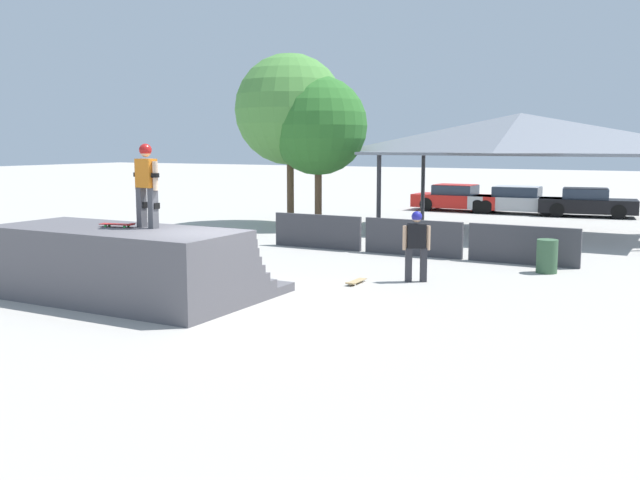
{
  "coord_description": "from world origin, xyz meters",
  "views": [
    {
      "loc": [
        8.36,
        -11.31,
        3.25
      ],
      "look_at": [
        -0.07,
        4.28,
        0.84
      ],
      "focal_mm": 40.0,
      "sensor_mm": 36.0,
      "label": 1
    }
  ],
  "objects_px": {
    "parked_car_red": "(457,198)",
    "parked_car_black": "(587,203)",
    "skateboard_on_ground": "(356,281)",
    "trash_bin": "(547,256)",
    "tree_far_back": "(290,110)",
    "skateboard_on_deck": "(118,224)",
    "skater_on_deck": "(146,180)",
    "parked_car_silver": "(519,201)",
    "bystander_walking": "(416,241)",
    "tree_beside_pavilion": "(318,126)"
  },
  "relations": [
    {
      "from": "skateboard_on_ground",
      "to": "parked_car_black",
      "type": "bearing_deg",
      "value": 171.7
    },
    {
      "from": "tree_beside_pavilion",
      "to": "parked_car_black",
      "type": "bearing_deg",
      "value": 46.05
    },
    {
      "from": "parked_car_black",
      "to": "skater_on_deck",
      "type": "bearing_deg",
      "value": -112.32
    },
    {
      "from": "skater_on_deck",
      "to": "parked_car_silver",
      "type": "relative_size",
      "value": 0.38
    },
    {
      "from": "skateboard_on_ground",
      "to": "parked_car_silver",
      "type": "bearing_deg",
      "value": -179.25
    },
    {
      "from": "skateboard_on_deck",
      "to": "skateboard_on_ground",
      "type": "bearing_deg",
      "value": 36.01
    },
    {
      "from": "skater_on_deck",
      "to": "parked_car_red",
      "type": "distance_m",
      "value": 22.33
    },
    {
      "from": "bystander_walking",
      "to": "parked_car_black",
      "type": "height_order",
      "value": "bystander_walking"
    },
    {
      "from": "parked_car_red",
      "to": "skater_on_deck",
      "type": "bearing_deg",
      "value": -87.69
    },
    {
      "from": "trash_bin",
      "to": "parked_car_black",
      "type": "distance_m",
      "value": 15.22
    },
    {
      "from": "parked_car_red",
      "to": "parked_car_black",
      "type": "distance_m",
      "value": 5.94
    },
    {
      "from": "bystander_walking",
      "to": "skateboard_on_ground",
      "type": "distance_m",
      "value": 1.72
    },
    {
      "from": "skater_on_deck",
      "to": "parked_car_black",
      "type": "bearing_deg",
      "value": 85.11
    },
    {
      "from": "tree_beside_pavilion",
      "to": "trash_bin",
      "type": "relative_size",
      "value": 6.86
    },
    {
      "from": "parked_car_silver",
      "to": "parked_car_black",
      "type": "relative_size",
      "value": 1.04
    },
    {
      "from": "bystander_walking",
      "to": "trash_bin",
      "type": "xyz_separation_m",
      "value": [
        2.49,
        2.66,
        -0.56
      ]
    },
    {
      "from": "bystander_walking",
      "to": "trash_bin",
      "type": "bearing_deg",
      "value": -161.64
    },
    {
      "from": "tree_beside_pavilion",
      "to": "parked_car_silver",
      "type": "xyz_separation_m",
      "value": [
        5.74,
        8.9,
        -3.31
      ]
    },
    {
      "from": "skater_on_deck",
      "to": "parked_car_silver",
      "type": "height_order",
      "value": "skater_on_deck"
    },
    {
      "from": "skateboard_on_ground",
      "to": "tree_beside_pavilion",
      "type": "distance_m",
      "value": 12.19
    },
    {
      "from": "bystander_walking",
      "to": "skateboard_on_ground",
      "type": "xyz_separation_m",
      "value": [
        -1.13,
        -0.91,
        -0.92
      ]
    },
    {
      "from": "bystander_walking",
      "to": "parked_car_black",
      "type": "distance_m",
      "value": 17.88
    },
    {
      "from": "parked_car_silver",
      "to": "parked_car_black",
      "type": "xyz_separation_m",
      "value": [
        2.97,
        0.14,
        -0.0
      ]
    },
    {
      "from": "tree_far_back",
      "to": "parked_car_silver",
      "type": "distance_m",
      "value": 11.97
    },
    {
      "from": "skateboard_on_ground",
      "to": "skater_on_deck",
      "type": "bearing_deg",
      "value": -40.99
    },
    {
      "from": "trash_bin",
      "to": "tree_beside_pavilion",
      "type": "bearing_deg",
      "value": 148.22
    },
    {
      "from": "skater_on_deck",
      "to": "trash_bin",
      "type": "bearing_deg",
      "value": 56.0
    },
    {
      "from": "tree_far_back",
      "to": "parked_car_black",
      "type": "relative_size",
      "value": 1.56
    },
    {
      "from": "skateboard_on_ground",
      "to": "skateboard_on_deck",
      "type": "bearing_deg",
      "value": -44.67
    },
    {
      "from": "skateboard_on_deck",
      "to": "parked_car_red",
      "type": "distance_m",
      "value": 22.47
    },
    {
      "from": "skateboard_on_deck",
      "to": "parked_car_red",
      "type": "height_order",
      "value": "skateboard_on_deck"
    },
    {
      "from": "skater_on_deck",
      "to": "tree_far_back",
      "type": "height_order",
      "value": "tree_far_back"
    },
    {
      "from": "skateboard_on_deck",
      "to": "tree_beside_pavilion",
      "type": "height_order",
      "value": "tree_beside_pavilion"
    },
    {
      "from": "tree_far_back",
      "to": "trash_bin",
      "type": "relative_size",
      "value": 7.93
    },
    {
      "from": "parked_car_silver",
      "to": "bystander_walking",
      "type": "bearing_deg",
      "value": -86.67
    },
    {
      "from": "skateboard_on_ground",
      "to": "tree_beside_pavilion",
      "type": "height_order",
      "value": "tree_beside_pavilion"
    },
    {
      "from": "parked_car_red",
      "to": "tree_far_back",
      "type": "bearing_deg",
      "value": -113.57
    },
    {
      "from": "skateboard_on_ground",
      "to": "parked_car_red",
      "type": "height_order",
      "value": "parked_car_red"
    },
    {
      "from": "skateboard_on_ground",
      "to": "parked_car_black",
      "type": "distance_m",
      "value": 18.91
    },
    {
      "from": "tree_far_back",
      "to": "trash_bin",
      "type": "distance_m",
      "value": 13.45
    },
    {
      "from": "parked_car_black",
      "to": "skateboard_on_deck",
      "type": "bearing_deg",
      "value": -113.68
    },
    {
      "from": "skater_on_deck",
      "to": "trash_bin",
      "type": "height_order",
      "value": "skater_on_deck"
    },
    {
      "from": "parked_car_black",
      "to": "bystander_walking",
      "type": "bearing_deg",
      "value": -102.75
    },
    {
      "from": "parked_car_red",
      "to": "parked_car_silver",
      "type": "xyz_separation_m",
      "value": [
        2.97,
        -0.03,
        0.0
      ]
    },
    {
      "from": "skater_on_deck",
      "to": "parked_car_red",
      "type": "relative_size",
      "value": 0.41
    },
    {
      "from": "skateboard_on_ground",
      "to": "trash_bin",
      "type": "bearing_deg",
      "value": 133.67
    },
    {
      "from": "skater_on_deck",
      "to": "parked_car_black",
      "type": "height_order",
      "value": "skater_on_deck"
    },
    {
      "from": "bystander_walking",
      "to": "tree_beside_pavilion",
      "type": "height_order",
      "value": "tree_beside_pavilion"
    },
    {
      "from": "skateboard_on_deck",
      "to": "tree_beside_pavilion",
      "type": "distance_m",
      "value": 13.97
    },
    {
      "from": "trash_bin",
      "to": "parked_car_silver",
      "type": "xyz_separation_m",
      "value": [
        -4.17,
        15.03,
        0.18
      ]
    }
  ]
}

